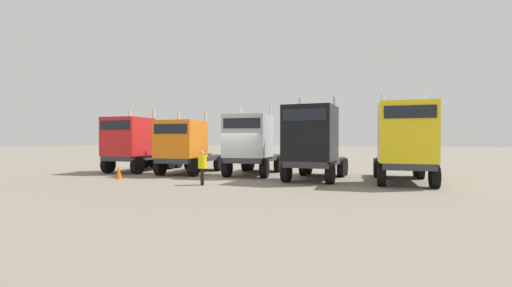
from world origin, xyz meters
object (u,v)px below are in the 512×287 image
(semi_truck_orange, at_px, (186,146))
(visitor_in_hivis, at_px, (202,165))
(traffic_cone_near, at_px, (119,173))
(semi_truck_red, at_px, (134,144))
(semi_truck_black, at_px, (313,142))
(semi_truck_silver, at_px, (251,144))
(semi_truck_yellow, at_px, (405,142))

(semi_truck_orange, relative_size, visitor_in_hivis, 3.95)
(semi_truck_orange, bearing_deg, traffic_cone_near, -32.27)
(semi_truck_red, xyz_separation_m, semi_truck_black, (12.08, -0.20, 0.15))
(semi_truck_black, xyz_separation_m, visitor_in_hivis, (-4.36, -3.74, -1.09))
(semi_truck_black, xyz_separation_m, traffic_cone_near, (-9.88, -3.40, -1.67))
(semi_truck_red, bearing_deg, semi_truck_orange, 85.90)
(semi_truck_silver, xyz_separation_m, visitor_in_hivis, (-0.33, -4.89, -0.96))
(semi_truck_silver, bearing_deg, semi_truck_orange, -87.14)
(semi_truck_yellow, distance_m, traffic_cone_near, 14.85)
(semi_truck_orange, xyz_separation_m, semi_truck_silver, (4.08, 0.79, 0.16))
(semi_truck_orange, xyz_separation_m, traffic_cone_near, (-1.77, -3.76, -1.38))
(semi_truck_black, relative_size, traffic_cone_near, 8.37)
(semi_truck_red, bearing_deg, semi_truck_yellow, 84.11)
(semi_truck_orange, bearing_deg, semi_truck_black, 80.37)
(semi_truck_orange, relative_size, semi_truck_black, 1.08)
(visitor_in_hivis, bearing_deg, semi_truck_orange, 101.61)
(semi_truck_black, bearing_deg, semi_truck_silver, -107.01)
(semi_truck_yellow, xyz_separation_m, visitor_in_hivis, (-8.75, -4.11, -1.10))
(semi_truck_orange, xyz_separation_m, semi_truck_black, (8.10, -0.36, 0.29))
(semi_truck_silver, xyz_separation_m, semi_truck_yellow, (8.42, -0.78, 0.13))
(semi_truck_silver, relative_size, semi_truck_black, 1.08)
(semi_truck_yellow, bearing_deg, traffic_cone_near, -81.94)
(semi_truck_black, xyz_separation_m, semi_truck_yellow, (4.39, 0.37, 0.00))
(semi_truck_orange, distance_m, visitor_in_hivis, 5.61)
(semi_truck_yellow, relative_size, visitor_in_hivis, 3.98)
(semi_truck_yellow, height_order, visitor_in_hivis, semi_truck_yellow)
(semi_truck_orange, bearing_deg, semi_truck_yellow, 82.96)
(semi_truck_silver, distance_m, semi_truck_yellow, 8.45)
(semi_truck_orange, bearing_deg, visitor_in_hivis, 35.32)
(semi_truck_black, bearing_deg, traffic_cone_near, -72.09)
(semi_truck_silver, height_order, semi_truck_yellow, semi_truck_yellow)
(traffic_cone_near, bearing_deg, semi_truck_orange, 64.79)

